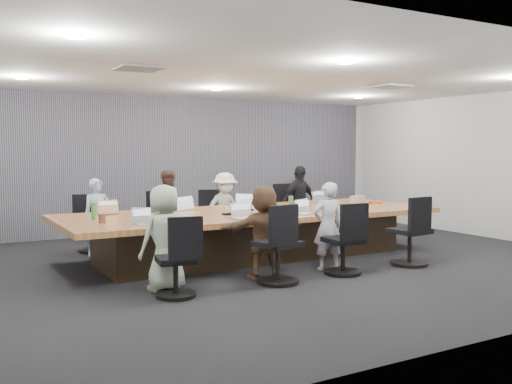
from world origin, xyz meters
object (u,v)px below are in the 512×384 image
chair_2 (216,222)px  laptop_6 (306,214)px  chair_3 (289,214)px  bottle_green_left (94,211)px  person_2 (225,209)px  person_4 (165,238)px  mug_brown (102,219)px  chair_1 (164,225)px  laptop_2 (239,206)px  person_0 (98,217)px  person_5 (264,231)px  chair_0 (93,231)px  chair_6 (343,246)px  laptop_5 (244,218)px  chair_4 (176,266)px  bottle_green_right (291,204)px  laptop_0 (107,213)px  laptop_4 (149,224)px  canvas_bag (358,200)px  conference_table (253,232)px  person_1 (171,210)px  bottle_clear (173,206)px  chair_5 (278,250)px  chair_7 (410,237)px  person_6 (328,226)px  laptop_3 (316,201)px  snack_packet (375,202)px  stapler (268,213)px  laptop_1 (183,209)px  person_3 (299,202)px

chair_2 → laptop_6: laptop_6 is taller
chair_3 → bottle_green_left: (-4.27, -1.59, 0.44)m
person_2 → person_4: size_ratio=1.00×
laptop_6 → mug_brown: bearing=156.6°
chair_1 → laptop_2: (1.04, -0.90, 0.38)m
person_0 → person_4: bearing=-92.7°
person_0 → person_5: bearing=-66.0°
chair_0 → bottle_green_left: 1.70m
chair_6 → laptop_5: chair_6 is taller
chair_4 → bottle_green_right: 2.75m
person_2 → mug_brown: size_ratio=10.95×
bottle_green_right → mug_brown: (-2.88, 0.18, -0.07)m
chair_4 → chair_6: chair_6 is taller
laptop_0 → bottle_green_right: 2.83m
laptop_4 → canvas_bag: size_ratio=1.18×
bottle_green_left → conference_table: bearing=-2.5°
person_5 → laptop_5: bearing=-80.3°
person_1 → laptop_2: person_1 is taller
laptop_2 → bottle_clear: (-1.44, -0.57, 0.11)m
chair_5 → chair_7: (2.30, 0.00, -0.00)m
laptop_2 → chair_7: bearing=135.9°
laptop_4 → bottle_green_right: 2.43m
chair_1 → person_6: 3.34m
person_2 → canvas_bag: bearing=-38.0°
laptop_3 → snack_packet: (0.74, -0.82, 0.01)m
laptop_6 → bottle_green_right: (-0.05, 0.34, 0.12)m
chair_7 → laptop_6: 1.57m
chair_1 → chair_2: (1.04, 0.00, -0.01)m
chair_1 → chair_7: bearing=134.4°
chair_5 → stapler: bearing=52.7°
laptop_5 → chair_3: bearing=35.8°
chair_3 → person_6: 3.33m
laptop_4 → bottle_green_right: (2.41, 0.34, 0.12)m
canvas_bag → person_1: bearing=158.1°
laptop_3 → chair_5: bearing=32.3°
chair_6 → chair_5: bearing=-177.0°
laptop_4 → laptop_5: (1.40, 0.00, 0.00)m
laptop_5 → bottle_green_left: (-1.89, 0.91, 0.11)m
chair_5 → laptop_1: size_ratio=2.55×
person_4 → laptop_6: (2.45, 0.55, 0.10)m
chair_1 → chair_4: 3.58m
chair_6 → canvas_bag: size_ratio=2.94×
chair_6 → person_2: 3.07m
chair_1 → person_4: (-1.12, -3.05, 0.28)m
person_2 → chair_0: bearing=164.5°
laptop_2 → stapler: bearing=94.9°
chair_4 → chair_2: bearing=67.1°
person_3 → person_4: 4.64m
bottle_green_right → chair_1: bearing=120.8°
chair_5 → bottle_green_right: size_ratio=3.33×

